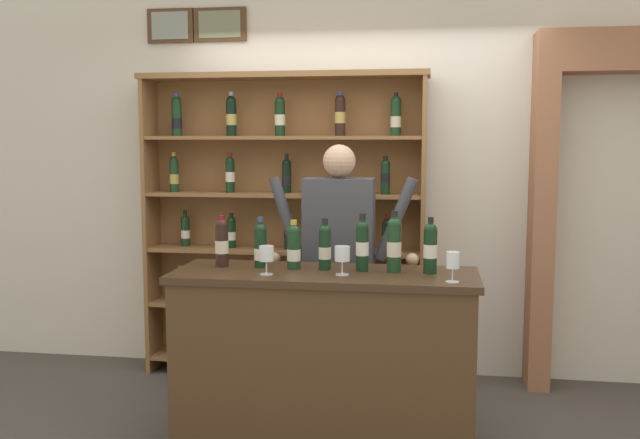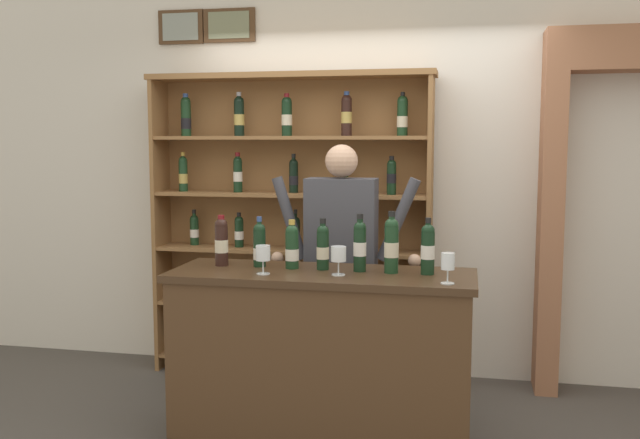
{
  "view_description": "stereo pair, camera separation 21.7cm",
  "coord_description": "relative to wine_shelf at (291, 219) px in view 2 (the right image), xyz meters",
  "views": [
    {
      "loc": [
        0.48,
        -3.75,
        1.71
      ],
      "look_at": [
        -0.15,
        0.28,
        1.25
      ],
      "focal_mm": 39.34,
      "sensor_mm": 36.0,
      "label": 1
    },
    {
      "loc": [
        0.69,
        -3.71,
        1.71
      ],
      "look_at": [
        -0.15,
        0.28,
        1.25
      ],
      "focal_mm": 39.34,
      "sensor_mm": 36.0,
      "label": 2
    }
  ],
  "objects": [
    {
      "name": "back_wall",
      "position": [
        0.55,
        0.24,
        0.59
      ],
      "size": [
        12.0,
        0.19,
        3.46
      ],
      "color": "silver",
      "rests_on": "ground"
    },
    {
      "name": "wine_shelf",
      "position": [
        0.0,
        0.0,
        0.0
      ],
      "size": [
        2.05,
        0.32,
        2.18
      ],
      "color": "olive",
      "rests_on": "ground"
    },
    {
      "name": "tasting_counter",
      "position": [
        0.47,
        -1.17,
        -0.65
      ],
      "size": [
        1.68,
        0.59,
        0.99
      ],
      "color": "#4C331E",
      "rests_on": "ground"
    },
    {
      "name": "shopkeeper",
      "position": [
        0.48,
        -0.6,
        -0.1
      ],
      "size": [
        0.96,
        0.22,
        1.69
      ],
      "color": "#2D3347",
      "rests_on": "ground"
    },
    {
      "name": "tasting_bottle_vin_santo",
      "position": [
        -0.14,
        -1.1,
        -0.01
      ],
      "size": [
        0.08,
        0.08,
        0.29
      ],
      "color": "black",
      "rests_on": "tasting_counter"
    },
    {
      "name": "tasting_bottle_rosso",
      "position": [
        0.09,
        -1.08,
        -0.03
      ],
      "size": [
        0.07,
        0.07,
        0.29
      ],
      "color": "black",
      "rests_on": "tasting_counter"
    },
    {
      "name": "tasting_bottle_brunello",
      "position": [
        0.28,
        -1.1,
        -0.03
      ],
      "size": [
        0.08,
        0.08,
        0.28
      ],
      "color": "#19381E",
      "rests_on": "tasting_counter"
    },
    {
      "name": "tasting_bottle_riserva",
      "position": [
        0.46,
        -1.1,
        -0.02
      ],
      "size": [
        0.07,
        0.07,
        0.29
      ],
      "color": "black",
      "rests_on": "tasting_counter"
    },
    {
      "name": "tasting_bottle_prosecco",
      "position": [
        0.67,
        -1.11,
        -0.0
      ],
      "size": [
        0.07,
        0.07,
        0.32
      ],
      "color": "black",
      "rests_on": "tasting_counter"
    },
    {
      "name": "tasting_bottle_bianco",
      "position": [
        0.85,
        -1.12,
        0.01
      ],
      "size": [
        0.08,
        0.08,
        0.34
      ],
      "color": "#19381E",
      "rests_on": "tasting_counter"
    },
    {
      "name": "tasting_bottle_super_tuscan",
      "position": [
        1.04,
        -1.12,
        -0.01
      ],
      "size": [
        0.08,
        0.08,
        0.31
      ],
      "color": "black",
      "rests_on": "tasting_counter"
    },
    {
      "name": "wine_glass_center",
      "position": [
        0.58,
        -1.25,
        -0.04
      ],
      "size": [
        0.08,
        0.08,
        0.16
      ],
      "color": "silver",
      "rests_on": "tasting_counter"
    },
    {
      "name": "wine_glass_left",
      "position": [
        0.17,
        -1.3,
        -0.05
      ],
      "size": [
        0.08,
        0.08,
        0.16
      ],
      "color": "silver",
      "rests_on": "tasting_counter"
    },
    {
      "name": "wine_glass_right",
      "position": [
        1.16,
        -1.36,
        -0.05
      ],
      "size": [
        0.07,
        0.07,
        0.16
      ],
      "color": "silver",
      "rests_on": "tasting_counter"
    }
  ]
}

